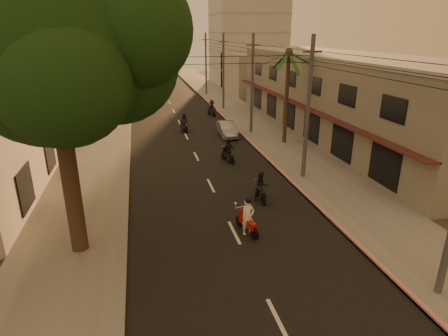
{
  "coord_description": "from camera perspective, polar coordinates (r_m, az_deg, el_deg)",
  "views": [
    {
      "loc": [
        -3.97,
        -13.34,
        9.1
      ],
      "look_at": [
        0.56,
        6.71,
        1.61
      ],
      "focal_mm": 30.0,
      "sensor_mm": 36.0,
      "label": 1
    }
  ],
  "objects": [
    {
      "name": "utility_poles",
      "position": [
        34.95,
        4.39,
        15.78
      ],
      "size": [
        1.2,
        48.26,
        9.0
      ],
      "color": "#38383A",
      "rests_on": "ground"
    },
    {
      "name": "scooter_far_a",
      "position": [
        36.28,
        -6.11,
        6.79
      ],
      "size": [
        1.08,
        1.91,
        1.89
      ],
      "rotation": [
        0.0,
        0.0,
        0.19
      ],
      "color": "black",
      "rests_on": "ground"
    },
    {
      "name": "scooter_mid_b",
      "position": [
        27.51,
        0.65,
        2.55
      ],
      "size": [
        1.24,
        1.83,
        1.84
      ],
      "rotation": [
        0.0,
        0.0,
        0.27
      ],
      "color": "black",
      "rests_on": "ground"
    },
    {
      "name": "shophouse_row",
      "position": [
        36.51,
        17.14,
        10.59
      ],
      "size": [
        8.8,
        34.2,
        7.3
      ],
      "color": "gray",
      "rests_on": "ground"
    },
    {
      "name": "scooter_far_b",
      "position": [
        43.16,
        -1.87,
        9.04
      ],
      "size": [
        1.5,
        1.88,
        1.9
      ],
      "rotation": [
        0.0,
        0.0,
        0.27
      ],
      "color": "black",
      "rests_on": "ground"
    },
    {
      "name": "road",
      "position": [
        34.78,
        -5.75,
        4.79
      ],
      "size": [
        10.0,
        140.0,
        0.02
      ],
      "primitive_type": "cube",
      "color": "black",
      "rests_on": "ground"
    },
    {
      "name": "scooter_mid_a",
      "position": [
        21.27,
        5.66,
        -2.98
      ],
      "size": [
        0.89,
        1.85,
        1.81
      ],
      "rotation": [
        0.0,
        0.0,
        -0.04
      ],
      "color": "black",
      "rests_on": "ground"
    },
    {
      "name": "filler_left_far",
      "position": [
        66.34,
        -22.05,
        13.8
      ],
      "size": [
        8.0,
        14.0,
        7.0
      ],
      "primitive_type": "cube",
      "color": "#9B988C",
      "rests_on": "ground"
    },
    {
      "name": "sidewalk_left",
      "position": [
        34.72,
        -18.15,
        3.94
      ],
      "size": [
        5.0,
        140.0,
        0.12
      ],
      "primitive_type": "cube",
      "color": "slate",
      "rests_on": "ground"
    },
    {
      "name": "curb_stripe",
      "position": [
        31.09,
        4.81,
        3.14
      ],
      "size": [
        0.2,
        60.0,
        0.2
      ],
      "primitive_type": "cube",
      "color": "#AC1712",
      "rests_on": "ground"
    },
    {
      "name": "distant_tower",
      "position": [
        72.32,
        3.64,
        23.9
      ],
      "size": [
        12.1,
        12.1,
        28.0
      ],
      "color": "#B7B5B2",
      "rests_on": "ground"
    },
    {
      "name": "filler_right",
      "position": [
        61.35,
        4.5,
        14.28
      ],
      "size": [
        8.0,
        14.0,
        6.0
      ],
      "primitive_type": "cube",
      "color": "#9B988C",
      "rests_on": "ground"
    },
    {
      "name": "ground",
      "position": [
        16.63,
        3.31,
        -13.18
      ],
      "size": [
        160.0,
        160.0,
        0.0
      ],
      "primitive_type": "plane",
      "color": "#383023",
      "rests_on": "ground"
    },
    {
      "name": "scooter_red",
      "position": [
        17.85,
        3.63,
        -7.54
      ],
      "size": [
        0.97,
        1.9,
        1.91
      ],
      "rotation": [
        0.0,
        0.0,
        0.28
      ],
      "color": "black",
      "rests_on": "ground"
    },
    {
      "name": "broadleaf_tree",
      "position": [
        15.72,
        -23.37,
        16.21
      ],
      "size": [
        9.6,
        8.7,
        12.1
      ],
      "color": "black",
      "rests_on": "ground"
    },
    {
      "name": "sidewalk_right",
      "position": [
        36.4,
        6.09,
        5.55
      ],
      "size": [
        5.0,
        140.0,
        0.12
      ],
      "primitive_type": "cube",
      "color": "slate",
      "rests_on": "ground"
    },
    {
      "name": "palm_tree",
      "position": [
        31.75,
        9.84,
        16.24
      ],
      "size": [
        5.0,
        5.0,
        8.2
      ],
      "color": "black",
      "rests_on": "ground"
    },
    {
      "name": "filler_left_near",
      "position": [
        48.88,
        -24.85,
        10.12
      ],
      "size": [
        8.0,
        14.0,
        4.4
      ],
      "primitive_type": "cube",
      "color": "#9B988C",
      "rests_on": "ground"
    },
    {
      "name": "parked_car",
      "position": [
        34.68,
        0.47,
        5.96
      ],
      "size": [
        1.63,
        4.09,
        1.32
      ],
      "primitive_type": "imported",
      "rotation": [
        0.0,
        0.0,
        -0.03
      ],
      "color": "#92959A",
      "rests_on": "ground"
    }
  ]
}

